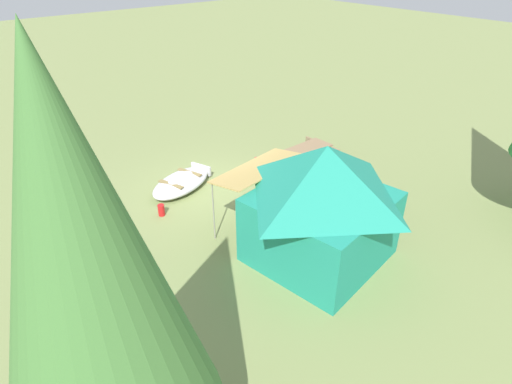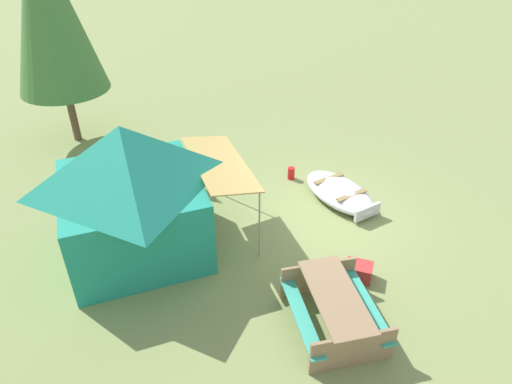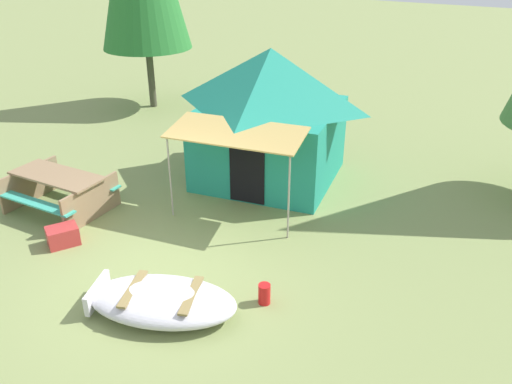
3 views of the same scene
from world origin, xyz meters
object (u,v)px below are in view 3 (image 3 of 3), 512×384
Objects in this scene: beached_rowboat at (162,300)px; fuel_can at (264,294)px; picnic_table at (59,187)px; canvas_cabin_tent at (270,114)px; cooler_box at (63,236)px.

fuel_can is at bearing 37.77° from beached_rowboat.
picnic_table reaches higher than fuel_can.
canvas_cabin_tent reaches higher than cooler_box.
canvas_cabin_tent is 4.98m from cooler_box.
cooler_box is at bearing -175.10° from fuel_can.
beached_rowboat is 1.55m from fuel_can.
cooler_box reaches higher than fuel_can.
cooler_box is (-2.78, 0.60, -0.04)m from beached_rowboat.
canvas_cabin_tent is 4.77m from fuel_can.
picnic_table is 5.90× the size of fuel_can.
canvas_cabin_tent is 8.08× the size of cooler_box.
picnic_table is at bearing 139.04° from cooler_box.
picnic_table is at bearing 173.35° from fuel_can.
picnic_table is 5.12m from fuel_can.
canvas_cabin_tent reaches higher than picnic_table.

